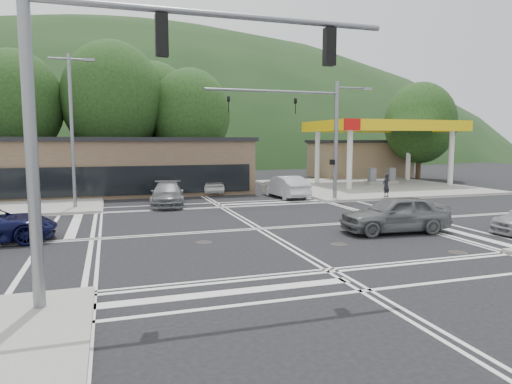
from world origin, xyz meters
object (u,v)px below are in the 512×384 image
object	(u,v)px
car_queue_b	(212,184)
car_grey_center	(395,214)
car_queue_a	(285,187)
pedestrian	(386,185)
car_northbound	(167,194)

from	to	relation	value
car_queue_b	car_grey_center	bearing A→B (deg)	111.63
car_queue_a	pedestrian	distance (m)	7.02
car_queue_a	car_northbound	xyz separation A→B (m)	(-8.52, -1.45, -0.07)
car_northbound	pedestrian	size ratio (longest dim) A/B	2.99
car_grey_center	car_queue_b	size ratio (longest dim) A/B	1.17
car_grey_center	car_queue_a	xyz separation A→B (m)	(-0.06, 13.05, -0.04)
car_grey_center	car_queue_a	bearing A→B (deg)	-175.12
car_queue_b	car_northbound	size ratio (longest dim) A/B	0.84
pedestrian	car_northbound	bearing A→B (deg)	-27.79
car_grey_center	car_northbound	bearing A→B (deg)	-138.93
car_queue_a	pedestrian	bearing A→B (deg)	149.74
car_queue_b	car_northbound	world-z (taller)	car_northbound
car_northbound	car_queue_b	bearing A→B (deg)	61.83
car_northbound	pedestrian	xyz separation A→B (m)	(14.88, -1.50, 0.26)
car_grey_center	pedestrian	xyz separation A→B (m)	(6.30, 10.11, 0.15)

